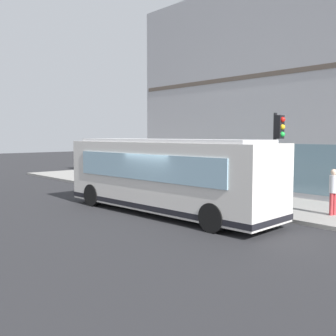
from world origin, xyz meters
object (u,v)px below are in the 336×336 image
(city_bus_nearside, at_px, (165,176))
(pedestrian_near_building_entrance, at_px, (333,189))
(pedestrian_near_hydrant, at_px, (200,171))
(traffic_light_near_corner, at_px, (278,144))
(newspaper_vending_box, at_px, (188,186))

(city_bus_nearside, height_order, pedestrian_near_building_entrance, city_bus_nearside)
(pedestrian_near_building_entrance, relative_size, pedestrian_near_hydrant, 1.07)
(traffic_light_near_corner, xyz_separation_m, pedestrian_near_hydrant, (3.62, 7.57, -1.79))
(traffic_light_near_corner, height_order, pedestrian_near_hydrant, traffic_light_near_corner)
(pedestrian_near_building_entrance, bearing_deg, newspaper_vending_box, 94.67)
(pedestrian_near_building_entrance, bearing_deg, traffic_light_near_corner, 131.53)
(city_bus_nearside, distance_m, traffic_light_near_corner, 4.63)
(traffic_light_near_corner, distance_m, newspaper_vending_box, 6.24)
(pedestrian_near_building_entrance, distance_m, newspaper_vending_box, 7.39)
(pedestrian_near_hydrant, bearing_deg, newspaper_vending_box, -146.91)
(pedestrian_near_hydrant, bearing_deg, city_bus_nearside, -147.27)
(pedestrian_near_hydrant, bearing_deg, traffic_light_near_corner, -115.52)
(pedestrian_near_hydrant, height_order, newspaper_vending_box, pedestrian_near_hydrant)
(traffic_light_near_corner, bearing_deg, newspaper_vending_box, 81.95)
(pedestrian_near_building_entrance, xyz_separation_m, newspaper_vending_box, (-0.60, 7.34, -0.58))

